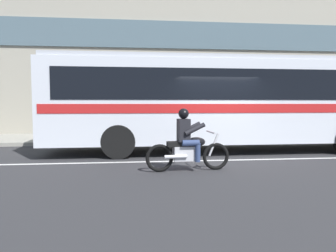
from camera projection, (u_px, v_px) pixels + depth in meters
ground_plane at (218, 157)px, 10.04m from camera, size 60.00×60.00×0.00m
sidewalk_curb at (190, 137)px, 15.09m from camera, size 28.00×3.80×0.15m
lane_center_stripe at (223, 160)px, 9.44m from camera, size 26.60×0.14×0.01m
transit_bus at (234, 98)px, 11.18m from camera, size 12.91×2.72×3.22m
motorcycle_with_rider at (188, 145)px, 7.93m from camera, size 2.14×0.64×1.56m
fire_hydrant at (55, 131)px, 13.48m from camera, size 0.22×0.30×0.75m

